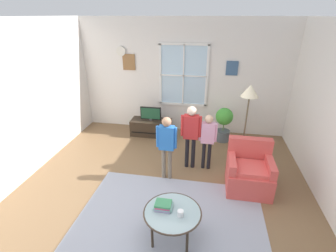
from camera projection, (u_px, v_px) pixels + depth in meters
ground_plane at (158, 206)px, 4.10m from camera, size 5.85×6.71×0.02m
back_wall at (183, 77)px, 6.29m from camera, size 5.25×0.17×2.85m
area_rug at (171, 216)px, 3.87m from camera, size 2.85×1.90×0.01m
tv_stand at (151, 127)px, 6.42m from camera, size 1.02×0.46×0.41m
television at (151, 113)px, 6.26m from camera, size 0.52×0.08×0.35m
armchair at (249, 172)px, 4.39m from camera, size 0.76×0.74×0.87m
coffee_table at (172, 213)px, 3.36m from camera, size 0.80×0.80×0.45m
book_stack at (163, 205)px, 3.40m from camera, size 0.26×0.20×0.09m
cup at (180, 213)px, 3.26m from camera, size 0.08×0.08×0.09m
remote_near_books at (169, 207)px, 3.42m from camera, size 0.06×0.14×0.02m
remote_near_cup at (171, 206)px, 3.44m from camera, size 0.06×0.14×0.02m
person_pink_shirt at (208, 136)px, 4.79m from camera, size 0.35×0.16×1.17m
person_blue_shirt at (167, 141)px, 4.46m from camera, size 0.38×0.17×1.26m
person_red_shirt at (191, 130)px, 4.79m from camera, size 0.40×0.18×1.32m
potted_plant_by_window at (224, 122)px, 6.00m from camera, size 0.42×0.42×0.85m
floor_lamp at (249, 100)px, 4.46m from camera, size 0.32×0.32×1.76m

